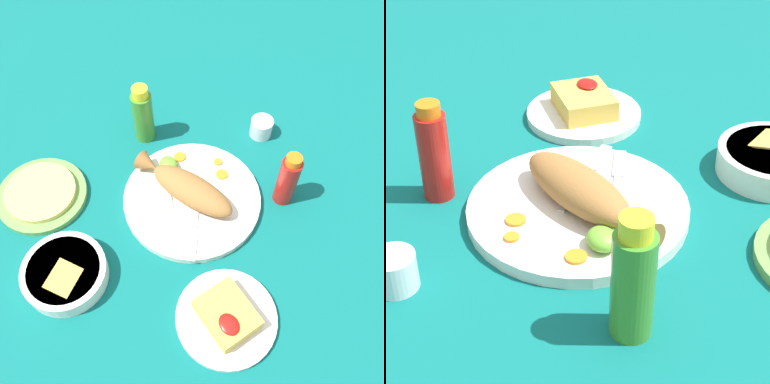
% 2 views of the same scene
% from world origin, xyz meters
% --- Properties ---
extents(ground_plane, '(4.00, 4.00, 0.00)m').
position_xyz_m(ground_plane, '(0.00, 0.00, 0.00)').
color(ground_plane, '#0C605B').
extents(main_plate, '(0.31, 0.31, 0.02)m').
position_xyz_m(main_plate, '(0.00, 0.00, 0.01)').
color(main_plate, silver).
rests_on(main_plate, ground_plane).
extents(fried_fish, '(0.26, 0.15, 0.05)m').
position_xyz_m(fried_fish, '(-0.01, -0.00, 0.04)').
color(fried_fish, '#996633').
rests_on(fried_fish, main_plate).
extents(fork_near, '(0.15, 0.13, 0.00)m').
position_xyz_m(fork_near, '(0.07, -0.04, 0.02)').
color(fork_near, silver).
rests_on(fork_near, main_plate).
extents(fork_far, '(0.17, 0.09, 0.00)m').
position_xyz_m(fork_far, '(0.04, -0.07, 0.02)').
color(fork_far, silver).
rests_on(fork_far, main_plate).
extents(carrot_slice_near, '(0.03, 0.03, 0.00)m').
position_xyz_m(carrot_slice_near, '(-0.01, 0.09, 0.02)').
color(carrot_slice_near, orange).
rests_on(carrot_slice_near, main_plate).
extents(carrot_slice_mid, '(0.02, 0.02, 0.00)m').
position_xyz_m(carrot_slice_mid, '(-0.05, 0.11, 0.02)').
color(carrot_slice_mid, orange).
rests_on(carrot_slice_mid, main_plate).
extents(carrot_slice_far, '(0.03, 0.03, 0.00)m').
position_xyz_m(carrot_slice_far, '(-0.11, 0.04, 0.02)').
color(carrot_slice_far, orange).
rests_on(carrot_slice_far, main_plate).
extents(lime_wedge_main, '(0.05, 0.04, 0.03)m').
position_xyz_m(lime_wedge_main, '(-0.10, -0.00, 0.03)').
color(lime_wedge_main, '#6BB233').
rests_on(lime_wedge_main, main_plate).
extents(lime_wedge_side, '(0.04, 0.03, 0.02)m').
position_xyz_m(lime_wedge_side, '(-0.09, -0.02, 0.03)').
color(lime_wedge_side, '#6BB233').
rests_on(lime_wedge_side, main_plate).
extents(hot_sauce_bottle_red, '(0.04, 0.04, 0.15)m').
position_xyz_m(hot_sauce_bottle_red, '(0.11, 0.18, 0.07)').
color(hot_sauce_bottle_red, '#B21914').
rests_on(hot_sauce_bottle_red, ground_plane).
extents(hot_sauce_bottle_green, '(0.05, 0.05, 0.16)m').
position_xyz_m(hot_sauce_bottle_green, '(-0.23, 0.01, 0.08)').
color(hot_sauce_bottle_green, '#3D8428').
rests_on(hot_sauce_bottle_green, ground_plane).
extents(salt_cup, '(0.06, 0.06, 0.05)m').
position_xyz_m(salt_cup, '(-0.07, 0.26, 0.02)').
color(salt_cup, silver).
rests_on(salt_cup, ground_plane).
extents(side_plate_fries, '(0.20, 0.20, 0.01)m').
position_xyz_m(side_plate_fries, '(0.26, -0.10, 0.01)').
color(side_plate_fries, silver).
rests_on(side_plate_fries, ground_plane).
extents(fries_pile, '(0.11, 0.09, 0.04)m').
position_xyz_m(fries_pile, '(0.26, -0.10, 0.03)').
color(fries_pile, gold).
rests_on(fries_pile, side_plate_fries).
extents(guacamole_bowl, '(0.17, 0.17, 0.05)m').
position_xyz_m(guacamole_bowl, '(0.01, -0.32, 0.02)').
color(guacamole_bowl, white).
rests_on(guacamole_bowl, ground_plane).
extents(tortilla_plate, '(0.20, 0.20, 0.01)m').
position_xyz_m(tortilla_plate, '(-0.20, -0.28, 0.01)').
color(tortilla_plate, '#6B9E4C').
rests_on(tortilla_plate, ground_plane).
extents(tortilla_stack, '(0.16, 0.16, 0.01)m').
position_xyz_m(tortilla_stack, '(-0.20, -0.28, 0.02)').
color(tortilla_stack, '#E0C666').
rests_on(tortilla_stack, tortilla_plate).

